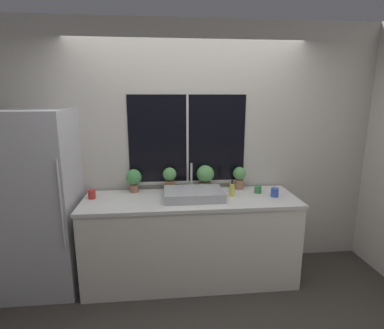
{
  "coord_description": "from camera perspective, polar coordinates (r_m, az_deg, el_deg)",
  "views": [
    {
      "loc": [
        -0.27,
        -2.56,
        1.92
      ],
      "look_at": [
        0.01,
        0.33,
        1.26
      ],
      "focal_mm": 28.0,
      "sensor_mm": 36.0,
      "label": 1
    }
  ],
  "objects": [
    {
      "name": "ground_plane",
      "position": [
        3.21,
        0.36,
        -23.9
      ],
      "size": [
        14.0,
        14.0,
        0.0
      ],
      "primitive_type": "plane",
      "color": "#38332D"
    },
    {
      "name": "wall_back",
      "position": [
        3.34,
        -0.92,
        3.06
      ],
      "size": [
        8.0,
        0.09,
        2.7
      ],
      "color": "#BCB7AD",
      "rests_on": "ground_plane"
    },
    {
      "name": "wall_left",
      "position": [
        4.5,
        -30.06,
        3.85
      ],
      "size": [
        0.06,
        7.0,
        2.7
      ],
      "color": "#BCB7AD",
      "rests_on": "ground_plane"
    },
    {
      "name": "wall_right",
      "position": [
        4.75,
        24.85,
        4.78
      ],
      "size": [
        0.06,
        7.0,
        2.7
      ],
      "color": "#BCB7AD",
      "rests_on": "ground_plane"
    },
    {
      "name": "counter",
      "position": [
        3.24,
        -0.26,
        -13.97
      ],
      "size": [
        2.18,
        0.68,
        0.91
      ],
      "color": "silver",
      "rests_on": "ground_plane"
    },
    {
      "name": "refrigerator",
      "position": [
        3.33,
        -26.99,
        -6.38
      ],
      "size": [
        0.71,
        0.73,
        1.8
      ],
      "color": "#B7B7BC",
      "rests_on": "ground_plane"
    },
    {
      "name": "sink",
      "position": [
        3.04,
        0.29,
        -5.63
      ],
      "size": [
        0.6,
        0.44,
        0.32
      ],
      "color": "#ADADB2",
      "rests_on": "counter"
    },
    {
      "name": "potted_plant_far_left",
      "position": [
        3.27,
        -11.03,
        -2.62
      ],
      "size": [
        0.17,
        0.17,
        0.25
      ],
      "color": "#9E6B4C",
      "rests_on": "counter"
    },
    {
      "name": "potted_plant_center_left",
      "position": [
        3.26,
        -4.27,
        -2.51
      ],
      "size": [
        0.15,
        0.15,
        0.26
      ],
      "color": "#9E6B4C",
      "rests_on": "counter"
    },
    {
      "name": "potted_plant_center_right",
      "position": [
        3.29,
        2.56,
        -2.18
      ],
      "size": [
        0.19,
        0.19,
        0.28
      ],
      "color": "#9E6B4C",
      "rests_on": "counter"
    },
    {
      "name": "potted_plant_far_right",
      "position": [
        3.37,
        9.04,
        -2.15
      ],
      "size": [
        0.14,
        0.14,
        0.25
      ],
      "color": "#9E6B4C",
      "rests_on": "counter"
    },
    {
      "name": "soap_bottle",
      "position": [
        3.13,
        7.63,
        -4.76
      ],
      "size": [
        0.05,
        0.05,
        0.17
      ],
      "color": "#DBD14C",
      "rests_on": "counter"
    },
    {
      "name": "mug_blue",
      "position": [
        3.21,
        15.48,
        -5.14
      ],
      "size": [
        0.08,
        0.08,
        0.09
      ],
      "color": "#3351AD",
      "rests_on": "counter"
    },
    {
      "name": "mug_green",
      "position": [
        3.29,
        12.44,
        -4.65
      ],
      "size": [
        0.07,
        0.07,
        0.08
      ],
      "color": "#38844C",
      "rests_on": "counter"
    },
    {
      "name": "mug_red",
      "position": [
        3.2,
        -18.55,
        -5.39
      ],
      "size": [
        0.08,
        0.08,
        0.09
      ],
      "color": "#B72D28",
      "rests_on": "counter"
    }
  ]
}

